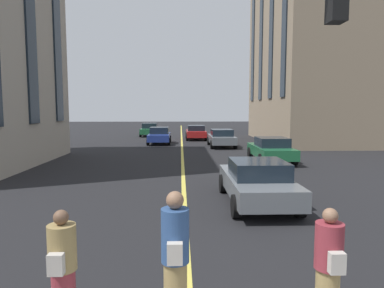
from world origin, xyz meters
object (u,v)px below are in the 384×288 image
car_blue_trailing (159,136)px  car_green_parked_b (150,130)px  car_grey_near (257,181)px  car_red_parked_a (196,132)px  pedestrian_near (175,257)px  pedestrian_far (329,266)px  car_green_mid (271,149)px  car_grey_far (221,138)px  pedestrian_companion (63,267)px

car_blue_trailing → car_green_parked_b: same height
car_grey_near → car_red_parked_a: same height
pedestrian_near → pedestrian_far: (-0.04, -2.09, -0.13)m
pedestrian_far → car_green_parked_b: bearing=9.1°
car_green_mid → pedestrian_near: 15.35m
car_grey_near → pedestrian_near: size_ratio=2.40×
car_blue_trailing → pedestrian_far: bearing=-171.3°
car_grey_far → car_red_parked_a: size_ratio=1.00×
car_grey_far → car_grey_near: size_ratio=1.00×
pedestrian_near → pedestrian_companion: size_ratio=1.16×
car_red_parked_a → pedestrian_near: (-28.88, 1.56, 0.22)m
car_red_parked_a → pedestrian_near: size_ratio=2.40×
car_grey_near → car_blue_trailing: bearing=12.4°
car_green_mid → car_grey_near: (-8.53, 2.66, 0.00)m
car_grey_far → pedestrian_far: (-22.29, 1.16, 0.09)m
car_grey_near → pedestrian_companion: bearing=146.1°
car_green_mid → car_grey_near: 8.94m
car_grey_far → car_blue_trailing: bearing=62.9°
car_red_parked_a → pedestrian_companion: size_ratio=2.80×
car_blue_trailing → car_green_mid: size_ratio=0.89×
car_grey_near → pedestrian_near: bearing=157.8°
car_green_parked_b → car_red_parked_a: (-4.35, -4.81, 0.00)m
car_blue_trailing → pedestrian_near: size_ratio=2.13×
pedestrian_near → car_red_parked_a: bearing=-3.1°
pedestrian_companion → pedestrian_far: (-0.10, -3.62, 0.01)m
pedestrian_companion → car_red_parked_a: bearing=-6.1°
pedestrian_near → pedestrian_far: bearing=-91.1°
car_green_parked_b → car_blue_trailing: bearing=-169.6°
pedestrian_far → car_grey_far: bearing=-3.0°
car_green_parked_b → car_grey_near: 27.86m
car_green_parked_b → pedestrian_companion: (-33.16, -1.72, 0.08)m
car_blue_trailing → car_green_parked_b: (8.44, 1.55, 0.00)m
car_red_parked_a → pedestrian_far: size_ratio=2.76×
car_blue_trailing → car_red_parked_a: bearing=-38.5°
car_green_parked_b → pedestrian_near: pedestrian_near is taller
pedestrian_companion → pedestrian_far: bearing=-91.7°
car_grey_near → car_red_parked_a: size_ratio=1.00×
car_grey_near → car_red_parked_a: (22.93, 0.87, 0.00)m
car_grey_far → pedestrian_near: bearing=171.7°
car_blue_trailing → pedestrian_companion: (-24.72, -0.17, 0.08)m
car_green_mid → pedestrian_companion: (-14.42, 6.62, 0.08)m
car_grey_near → pedestrian_near: pedestrian_near is taller
car_green_mid → car_grey_far: bearing=13.3°
car_green_mid → car_green_parked_b: car_green_parked_b is taller
car_grey_far → pedestrian_far: 22.32m
car_grey_far → pedestrian_far: pedestrian_far is taller
car_green_mid → car_grey_far: 7.99m
car_grey_near → pedestrian_companion: pedestrian_companion is taller
car_grey_far → pedestrian_far: size_ratio=2.76×
pedestrian_far → pedestrian_near: bearing=88.9°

